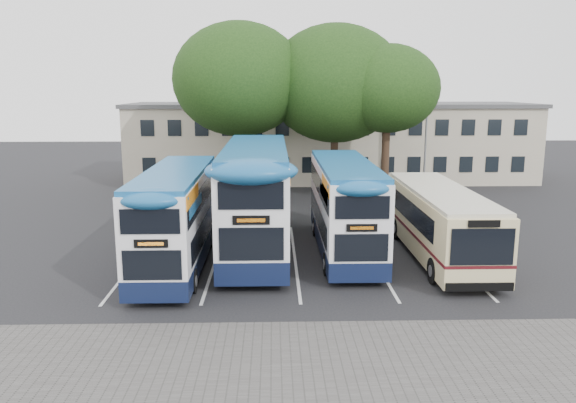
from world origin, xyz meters
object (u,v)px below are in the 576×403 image
Objects in this scene: tree_mid at (335,84)px; bus_dd_mid at (256,193)px; tree_left at (239,79)px; bus_dd_right at (345,203)px; bus_dd_left at (176,214)px; lamp_post at (427,122)px; tree_right at (388,89)px; bus_single at (439,218)px.

bus_dd_mid is (-4.91, -12.08, -4.99)m from tree_mid.
bus_dd_mid is at bearing -83.37° from tree_left.
tree_mid is 13.68m from bus_dd_right.
tree_mid is 17.44m from bus_dd_left.
lamp_post reaches higher than bus_dd_mid.
lamp_post is at bearing 43.70° from tree_right.
bus_dd_right reaches higher than bus_single.
bus_dd_left is 4.04m from bus_dd_mid.
bus_dd_left is at bearing -97.84° from tree_left.
bus_dd_right reaches higher than bus_dd_left.
tree_left is 17.19m from bus_single.
bus_dd_mid is at bearing 171.26° from bus_single.
tree_left is 6.28m from tree_mid.
bus_dd_mid is (-11.49, -13.61, -2.39)m from lamp_post.
tree_left reaches higher than tree_right.
tree_left reaches higher than lamp_post.
tree_mid is at bearing 67.90° from bus_dd_mid.
bus_dd_right is (-3.97, -10.74, -5.06)m from tree_right.
bus_single is (0.17, -11.54, -5.61)m from tree_right.
bus_dd_mid reaches higher than bus_dd_right.
bus_dd_mid is 8.33m from bus_single.
bus_dd_left is (-11.28, -12.61, -5.09)m from tree_right.
tree_right is at bearing -30.20° from tree_mid.
bus_dd_left is 11.51m from bus_single.
tree_mid is (6.26, 0.45, -0.27)m from tree_left.
bus_single is at bearing -8.74° from bus_dd_mid.
tree_mid is at bearing 4.15° from tree_left.
tree_left reaches higher than bus_dd_right.
tree_mid reaches higher than lamp_post.
tree_right is at bearing 52.09° from bus_dd_mid.
bus_dd_mid is 4.08m from bus_dd_right.
tree_right is 1.01× the size of bus_dd_right.
bus_dd_right is (-0.87, -12.54, -5.38)m from tree_mid.
tree_left is at bearing 114.04° from bus_dd_right.
lamp_post is 0.88× the size of bus_single.
tree_left reaches higher than bus_single.
tree_mid reaches higher than bus_dd_left.
tree_left is 1.14× the size of tree_right.
tree_mid reaches higher than bus_dd_mid.
tree_mid reaches higher than bus_single.
tree_right is 13.84m from bus_dd_mid.
tree_right reaches higher than bus_dd_left.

